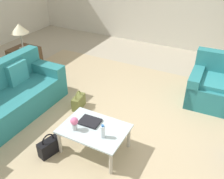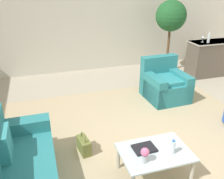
% 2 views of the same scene
% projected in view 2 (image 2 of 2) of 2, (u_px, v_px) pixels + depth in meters
% --- Properties ---
extents(ground_plane, '(12.00, 12.00, 0.00)m').
position_uv_depth(ground_plane, '(162.00, 148.00, 4.02)').
color(ground_plane, '#A89E89').
extents(wall_back, '(10.24, 0.12, 3.10)m').
position_uv_depth(wall_back, '(98.00, 15.00, 6.91)').
color(wall_back, beige).
rests_on(wall_back, ground).
extents(area_rug, '(5.20, 4.40, 0.01)m').
position_uv_depth(area_rug, '(123.00, 147.00, 4.03)').
color(area_rug, tan).
rests_on(area_rug, ground).
extents(armchair, '(0.88, 0.94, 0.90)m').
position_uv_depth(armchair, '(164.00, 85.00, 5.59)').
color(armchair, teal).
rests_on(armchair, ground).
extents(coffee_table, '(0.93, 0.66, 0.41)m').
position_uv_depth(coffee_table, '(155.00, 154.00, 3.33)').
color(coffee_table, silver).
rests_on(coffee_table, ground).
extents(water_bottle, '(0.06, 0.06, 0.20)m').
position_uv_depth(water_bottle, '(173.00, 147.00, 3.23)').
color(water_bottle, silver).
rests_on(water_bottle, coffee_table).
extents(coffee_table_book, '(0.31, 0.24, 0.03)m').
position_uv_depth(coffee_table_book, '(144.00, 148.00, 3.34)').
color(coffee_table_book, black).
rests_on(coffee_table_book, coffee_table).
extents(flower_vase, '(0.11, 0.11, 0.21)m').
position_uv_depth(flower_vase, '(145.00, 154.00, 3.07)').
color(flower_vase, '#B2B7BC').
rests_on(flower_vase, coffee_table).
extents(bar_console, '(1.87, 0.59, 0.95)m').
position_uv_depth(bar_console, '(220.00, 57.00, 6.91)').
color(bar_console, brown).
rests_on(bar_console, ground).
extents(wine_glass_leftmost, '(0.08, 0.08, 0.15)m').
position_uv_depth(wine_glass_leftmost, '(203.00, 38.00, 6.51)').
color(wine_glass_leftmost, silver).
rests_on(wine_glass_leftmost, bar_console).
extents(wine_bottle_clear, '(0.07, 0.07, 0.30)m').
position_uv_depth(wine_bottle_clear, '(209.00, 38.00, 6.43)').
color(wine_bottle_clear, silver).
rests_on(wine_bottle_clear, bar_console).
extents(handbag_olive, '(0.19, 0.34, 0.36)m').
position_uv_depth(handbag_olive, '(84.00, 145.00, 3.88)').
color(handbag_olive, olive).
rests_on(handbag_olive, ground).
extents(potted_ficus, '(0.82, 0.82, 1.98)m').
position_uv_depth(potted_ficus, '(171.00, 20.00, 6.69)').
color(potted_ficus, '#84664C').
rests_on(potted_ficus, ground).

